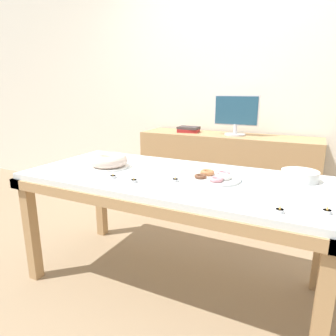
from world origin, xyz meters
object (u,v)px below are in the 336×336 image
Objects in this scene: tealight_right_edge at (113,176)px; tealight_centre at (134,181)px; pastry_platter at (214,177)px; computer_monitor at (236,115)px; tealight_near_cakes at (280,210)px; cake_chocolate_round at (109,161)px; tealight_left_edge at (327,211)px; plate_stack at (300,176)px; book_stack at (189,129)px; tealight_near_front at (175,180)px.

tealight_centre is at bearing -6.30° from tealight_right_edge.
pastry_platter is at bearing 23.30° from tealight_right_edge.
computer_monitor is 10.60× the size of tealight_near_cakes.
cake_chocolate_round is 6.83× the size of tealight_left_edge.
computer_monitor is 10.60× the size of tealight_right_edge.
cake_chocolate_round is (-0.55, -1.26, -0.24)m from computer_monitor.
tealight_right_edge is at bearing -156.41° from plate_stack.
cake_chocolate_round is at bearing -92.79° from book_stack.
plate_stack reaches higher than tealight_near_cakes.
cake_chocolate_round is at bearing 147.67° from tealight_centre.
computer_monitor is at bearing 81.96° from tealight_centre.
cake_chocolate_round reaches higher than tealight_left_edge.
tealight_centre is at bearing -32.33° from cake_chocolate_round.
plate_stack is 5.25× the size of tealight_left_edge.
tealight_centre is (-0.80, 0.09, 0.00)m from tealight_near_cakes.
tealight_left_edge is (1.32, -0.22, -0.03)m from cake_chocolate_round.
pastry_platter is at bearing 139.24° from tealight_near_cakes.
cake_chocolate_round is 6.83× the size of tealight_near_cakes.
plate_stack is (1.12, -1.02, -0.09)m from book_stack.
tealight_right_edge is (-0.56, -0.24, -0.00)m from pastry_platter.
tealight_near_front is at bearing 15.27° from tealight_right_edge.
book_stack is at bearing 124.48° from tealight_near_cakes.
computer_monitor is 10.60× the size of tealight_near_front.
book_stack is 0.84× the size of cake_chocolate_round.
tealight_left_edge is at bearing -0.65° from tealight_centre.
computer_monitor reaches higher than cake_chocolate_round.
pastry_platter is at bearing -81.19° from computer_monitor.
tealight_left_edge is 1.15m from tealight_right_edge.
computer_monitor is 1.26m from pastry_platter.
tealight_near_cakes is (1.14, -0.30, -0.03)m from cake_chocolate_round.
tealight_left_edge is (0.78, -1.49, -0.27)m from computer_monitor.
book_stack is at bearing 179.83° from computer_monitor.
tealight_near_cakes is at bearing -55.52° from book_stack.
plate_stack is 0.97m from tealight_centre.
tealight_near_cakes and tealight_centre have the same top height.
cake_chocolate_round is 0.27m from tealight_right_edge.
plate_stack is 5.25× the size of tealight_centre.
tealight_near_cakes is at bearing -156.28° from tealight_left_edge.
plate_stack reaches higher than pastry_platter.
tealight_centre is (-0.99, 0.01, 0.00)m from tealight_left_edge.
book_stack reaches higher than cake_chocolate_round.
book_stack is (-0.48, 0.00, -0.16)m from computer_monitor.
cake_chocolate_round reaches higher than tealight_centre.
cake_chocolate_round reaches higher than tealight_near_front.
plate_stack is 0.55m from tealight_near_cakes.
computer_monitor is 1.55× the size of cake_chocolate_round.
plate_stack reaches higher than tealight_near_front.
tealight_near_cakes is (-0.18, -0.08, 0.00)m from tealight_left_edge.
computer_monitor reaches higher than tealight_right_edge.
tealight_centre is at bearing 173.48° from tealight_near_cakes.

